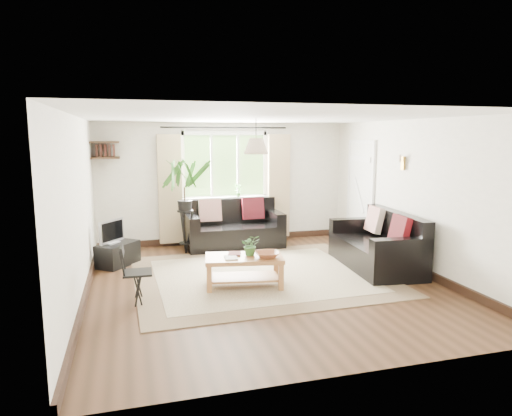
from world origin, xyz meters
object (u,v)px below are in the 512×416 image
object	(u,v)px
coffee_table	(244,271)
tv_stand	(118,254)
sofa_back	(234,225)
sofa_right	(376,242)
palm_stand	(185,207)
folding_chair	(138,274)

from	to	relation	value
coffee_table	tv_stand	bearing A→B (deg)	137.40
tv_stand	sofa_back	bearing A→B (deg)	-32.51
sofa_right	palm_stand	bearing A→B (deg)	-117.16
folding_chair	sofa_back	bearing A→B (deg)	-34.28
palm_stand	coffee_table	bearing A→B (deg)	-74.80
sofa_back	tv_stand	size ratio (longest dim) A/B	2.61
sofa_back	tv_stand	world-z (taller)	sofa_back
tv_stand	palm_stand	xyz separation A→B (m)	(1.19, 0.49, 0.68)
coffee_table	tv_stand	size ratio (longest dim) A/B	1.55
coffee_table	palm_stand	distance (m)	2.28
palm_stand	folding_chair	world-z (taller)	palm_stand
coffee_table	folding_chair	world-z (taller)	folding_chair
coffee_table	palm_stand	size ratio (longest dim) A/B	0.63
sofa_back	sofa_right	world-z (taller)	sofa_right
coffee_table	folding_chair	bearing A→B (deg)	-171.12
palm_stand	folding_chair	size ratio (longest dim) A/B	2.26
sofa_right	coffee_table	bearing A→B (deg)	-76.94
sofa_back	coffee_table	distance (m)	2.39
sofa_back	folding_chair	distance (m)	3.18
sofa_right	coffee_table	distance (m)	2.34
sofa_back	coffee_table	xyz separation A→B (m)	(-0.39, -2.35, -0.21)
sofa_back	tv_stand	xyz separation A→B (m)	(-2.15, -0.72, -0.24)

